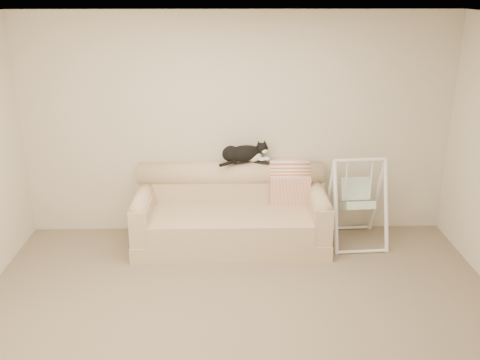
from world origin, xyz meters
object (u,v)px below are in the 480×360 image
Objects in this scene: remote_b at (262,162)px; baby_swing at (357,200)px; remote_a at (241,162)px; sofa at (231,214)px; tuxedo_cat at (244,153)px.

baby_swing is (1.09, -0.23, -0.39)m from remote_b.
remote_a reaches higher than remote_b.
remote_b is at bearing 168.26° from baby_swing.
tuxedo_cat reaches higher than sofa.
remote_b is at bearing -1.29° from remote_a.
sofa is 0.70m from remote_b.
sofa is 3.64× the size of tuxedo_cat.
sofa is 1.46m from baby_swing.
remote_b reaches higher than sofa.
sofa is 12.49× the size of remote_b.
remote_a is 0.24m from remote_b.
baby_swing reaches higher than remote_a.
sofa is 0.61m from remote_a.
sofa is at bearing -123.08° from tuxedo_cat.
sofa is 11.78× the size of remote_a.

